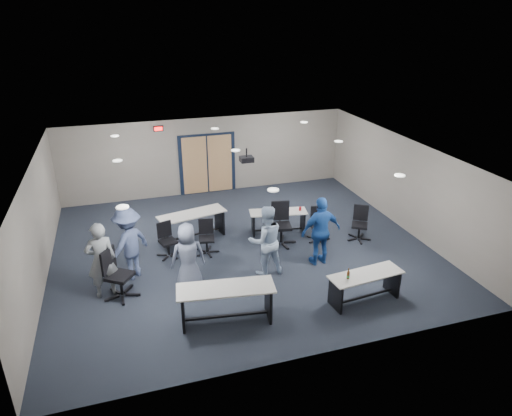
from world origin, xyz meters
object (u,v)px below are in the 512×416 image
object	(u,v)px
table_back_left	(192,221)
chair_back_d	(319,225)
chair_back_a	(168,240)
person_gray	(101,260)
person_lightblue	(266,241)
chair_back_b	(206,238)
chair_loose_right	(360,224)
person_plaid	(188,257)
table_back_right	(278,218)
table_front_right	(365,282)
chair_back_c	(281,225)
table_front_left	(226,298)
person_navy	(321,231)
chair_loose_left	(120,274)
person_back	(129,244)

from	to	relation	value
table_back_left	chair_back_d	xyz separation A→B (m)	(3.39, -1.19, -0.04)
chair_back_a	person_gray	distance (m)	2.18
chair_back_a	person_lightblue	size ratio (longest dim) A/B	0.52
chair_back_b	chair_back_d	world-z (taller)	chair_back_d
table_back_left	chair_back_b	xyz separation A→B (m)	(0.20, -0.99, -0.06)
chair_loose_right	person_plaid	xyz separation A→B (m)	(-5.04, -0.99, 0.33)
table_back_left	table_back_right	xyz separation A→B (m)	(2.47, -0.37, -0.07)
table_front_right	chair_loose_right	world-z (taller)	chair_loose_right
chair_back_a	chair_back_c	distance (m)	3.12
chair_loose_right	table_back_left	bearing A→B (deg)	-166.56
chair_back_a	person_lightblue	xyz separation A→B (m)	(2.21, -1.55, 0.43)
table_front_left	table_back_left	xyz separation A→B (m)	(-0.01, 3.98, -0.03)
table_front_left	chair_loose_right	distance (m)	5.15
table_back_right	person_lightblue	size ratio (longest dim) A/B	0.96
chair_loose_right	person_gray	size ratio (longest dim) A/B	0.54
chair_back_d	person_lightblue	distance (m)	2.36
chair_back_c	chair_back_b	bearing A→B (deg)	-171.92
chair_back_c	chair_back_d	world-z (taller)	chair_back_c
table_front_left	person_gray	world-z (taller)	person_gray
chair_back_d	person_navy	size ratio (longest dim) A/B	0.54
table_front_right	table_back_right	world-z (taller)	table_front_right
table_front_right	person_lightblue	xyz separation A→B (m)	(-1.74, 1.80, 0.42)
table_front_right	chair_back_b	bearing A→B (deg)	126.69
chair_back_d	person_gray	size ratio (longest dim) A/B	0.54
table_front_left	person_lightblue	size ratio (longest dim) A/B	1.16
chair_loose_left	person_back	bearing A→B (deg)	15.90
table_back_left	person_back	size ratio (longest dim) A/B	1.10
table_front_left	chair_back_d	world-z (taller)	chair_back_d
table_back_left	chair_back_b	world-z (taller)	chair_back_b
table_front_left	person_lightblue	distance (m)	2.14
table_front_right	chair_back_b	world-z (taller)	table_front_right
person_back	chair_back_c	bearing A→B (deg)	146.37
table_front_right	person_lightblue	distance (m)	2.54
chair_back_a	chair_back_d	bearing A→B (deg)	-21.44
table_front_left	table_front_right	world-z (taller)	table_front_right
table_back_right	person_gray	size ratio (longest dim) A/B	0.95
person_lightblue	table_front_left	bearing A→B (deg)	48.43
person_plaid	person_lightblue	xyz separation A→B (m)	(1.93, 0.08, 0.08)
table_front_left	person_plaid	world-z (taller)	person_plaid
table_front_right	person_gray	world-z (taller)	person_gray
chair_loose_left	chair_loose_right	size ratio (longest dim) A/B	1.20
chair_loose_right	person_back	bearing A→B (deg)	-147.36
chair_loose_left	person_gray	bearing A→B (deg)	96.89
chair_loose_left	person_navy	world-z (taller)	person_navy
chair_back_a	chair_loose_left	xyz separation A→B (m)	(-1.27, -1.56, 0.12)
table_front_left	table_back_left	bearing A→B (deg)	98.03
chair_loose_right	chair_back_a	bearing A→B (deg)	-155.16
person_lightblue	chair_loose_right	bearing A→B (deg)	-163.82
chair_loose_left	person_gray	world-z (taller)	person_gray
chair_back_c	person_navy	size ratio (longest dim) A/B	0.66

